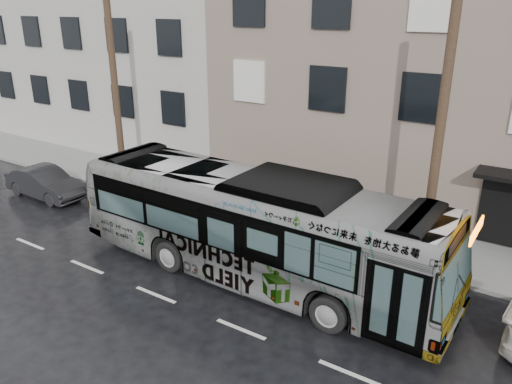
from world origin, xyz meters
TOP-DOWN VIEW (x-y plane):
  - ground at (0.00, 0.00)m, footprint 120.00×120.00m
  - sidewalk at (0.00, 4.90)m, footprint 90.00×3.60m
  - building_taupe at (5.00, 12.70)m, footprint 20.00×12.00m
  - building_grey at (-18.00, 14.20)m, footprint 26.00×15.00m
  - utility_pole_front at (6.50, 3.30)m, footprint 0.30×0.30m
  - utility_pole_rear at (-7.50, 3.30)m, footprint 0.30×0.30m
  - sign_post at (7.60, 3.30)m, footprint 0.06×0.06m
  - bus at (1.89, 0.15)m, footprint 12.87×3.28m
  - dark_sedan at (-10.09, 0.89)m, footprint 4.25×1.52m

SIDE VIEW (x-z plane):
  - ground at x=0.00m, z-range 0.00..0.00m
  - sidewalk at x=0.00m, z-range 0.00..0.15m
  - dark_sedan at x=-10.09m, z-range 0.00..1.39m
  - sign_post at x=7.60m, z-range 0.15..2.55m
  - bus at x=1.89m, z-range 0.00..3.57m
  - utility_pole_front at x=6.50m, z-range 0.15..9.15m
  - utility_pole_rear at x=-7.50m, z-range 0.15..9.15m
  - building_taupe at x=5.00m, z-range 0.00..11.00m
  - building_grey at x=-18.00m, z-range 0.00..16.00m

